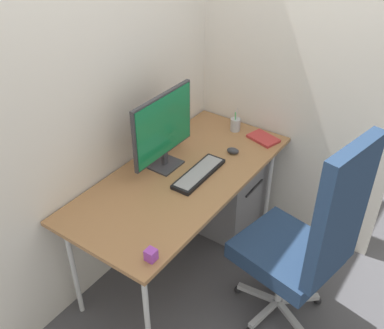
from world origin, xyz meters
The scene contains 12 objects.
ground_plane centered at (0.00, 0.00, 0.00)m, with size 8.00×8.00×0.00m, color #4C4C51.
wall_back centered at (0.00, 0.39, 1.40)m, with size 2.61×0.04×2.80m, color silver.
wall_side_right centered at (0.81, -0.15, 1.40)m, with size 0.04×1.77×2.80m, color silver.
desk centered at (0.00, 0.00, 0.70)m, with size 1.56×0.72×0.75m.
office_chair centered at (0.00, -0.83, 0.67)m, with size 0.57×0.63×1.33m.
filing_cabinet centered at (0.53, 0.04, 0.30)m, with size 0.47×0.57×0.60m.
monitor centered at (0.02, 0.15, 1.02)m, with size 0.52×0.15×0.49m.
keyboard centered at (0.05, -0.09, 0.76)m, with size 0.42×0.14×0.03m.
mouse centered at (0.38, -0.13, 0.77)m, with size 0.05×0.08×0.04m, color #333338.
pen_holder centered at (0.65, 0.01, 0.80)m, with size 0.07×0.07×0.17m.
notebook centered at (0.65, -0.21, 0.76)m, with size 0.13×0.20×0.02m, color #B23333.
desk_clamp_accessory centered at (-0.65, -0.29, 0.78)m, with size 0.05×0.05×0.06m, color purple.
Camera 1 is at (-1.78, -1.33, 2.35)m, focal length 41.90 mm.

